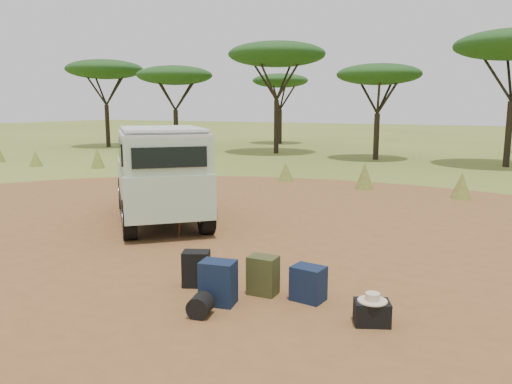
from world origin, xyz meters
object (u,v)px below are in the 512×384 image
at_px(backpack_olive, 263,275).
at_px(hard_case, 372,313).
at_px(backpack_black, 196,269).
at_px(walking_staff, 180,204).
at_px(duffel_navy, 308,284).
at_px(safari_vehicle, 160,176).
at_px(backpack_navy, 218,283).

distance_m(backpack_olive, hard_case, 1.69).
relative_size(backpack_black, backpack_olive, 0.96).
relative_size(walking_staff, hard_case, 3.39).
xyz_separation_m(backpack_olive, duffel_navy, (0.67, 0.08, -0.04)).
relative_size(backpack_black, hard_case, 1.26).
bearing_deg(walking_staff, safari_vehicle, 88.26).
height_order(safari_vehicle, backpack_olive, safari_vehicle).
bearing_deg(backpack_olive, safari_vehicle, 142.32).
height_order(safari_vehicle, duffel_navy, safari_vehicle).
bearing_deg(backpack_olive, backpack_navy, -123.87).
height_order(walking_staff, duffel_navy, walking_staff).
relative_size(safari_vehicle, backpack_olive, 7.95).
xyz_separation_m(backpack_black, backpack_navy, (0.67, -0.44, 0.03)).
height_order(safari_vehicle, hard_case, safari_vehicle).
xyz_separation_m(walking_staff, duffel_navy, (3.55, -1.90, -0.47)).
bearing_deg(backpack_olive, walking_staff, 143.87).
bearing_deg(walking_staff, hard_case, -79.17).
xyz_separation_m(walking_staff, backpack_olive, (2.89, -1.97, -0.44)).
height_order(backpack_black, backpack_olive, backpack_olive).
bearing_deg(walking_staff, backpack_black, -102.06).
bearing_deg(duffel_navy, safari_vehicle, 155.23).
distance_m(walking_staff, hard_case, 5.11).
bearing_deg(hard_case, backpack_navy, 165.36).
distance_m(safari_vehicle, backpack_black, 4.63).
distance_m(walking_staff, backpack_navy, 3.62).
distance_m(backpack_navy, backpack_olive, 0.72).
bearing_deg(backpack_black, backpack_navy, -57.75).
relative_size(safari_vehicle, hard_case, 10.45).
distance_m(safari_vehicle, hard_case, 6.87).
bearing_deg(safari_vehicle, backpack_navy, 2.37).
xyz_separation_m(duffel_navy, hard_case, (0.99, -0.36, -0.09)).
height_order(safari_vehicle, backpack_navy, safari_vehicle).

